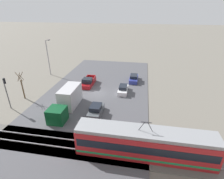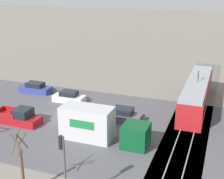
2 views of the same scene
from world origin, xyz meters
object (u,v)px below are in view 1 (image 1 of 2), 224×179
at_px(traffic_light_pole, 6,89).
at_px(street_lamp_near_crossing, 48,55).
at_px(light_rail_tram, 144,143).
at_px(sedan_car_1, 134,78).
at_px(sedan_car_2, 96,110).
at_px(street_tree, 22,87).
at_px(box_truck, 67,100).
at_px(sedan_car_0, 123,89).
at_px(pickup_truck, 88,82).

distance_m(traffic_light_pole, street_lamp_near_crossing, 16.58).
height_order(light_rail_tram, sedan_car_1, light_rail_tram).
bearing_deg(sedan_car_2, street_tree, 168.62).
bearing_deg(sedan_car_1, box_truck, 54.28).
relative_size(sedan_car_2, traffic_light_pole, 0.79).
distance_m(sedan_car_1, traffic_light_pole, 25.31).
bearing_deg(light_rail_tram, sedan_car_0, -74.95).
relative_size(pickup_truck, sedan_car_1, 1.16).
bearing_deg(street_tree, light_rail_tram, 155.34).
bearing_deg(light_rail_tram, street_tree, -24.66).
bearing_deg(box_truck, street_tree, -12.29).
relative_size(pickup_truck, sedan_car_2, 1.25).
xyz_separation_m(sedan_car_1, street_tree, (19.64, 11.97, 1.70)).
distance_m(light_rail_tram, traffic_light_pole, 23.34).
bearing_deg(light_rail_tram, box_truck, -32.65).
distance_m(pickup_truck, street_tree, 12.86).
relative_size(sedan_car_2, street_lamp_near_crossing, 0.50).
relative_size(sedan_car_1, sedan_car_2, 1.08).
relative_size(light_rail_tram, pickup_truck, 2.88).
bearing_deg(sedan_car_0, pickup_truck, 164.45).
distance_m(pickup_truck, street_lamp_near_crossing, 13.20).
xyz_separation_m(sedan_car_0, sedan_car_1, (-1.71, -6.31, 0.00)).
relative_size(pickup_truck, traffic_light_pole, 0.99).
xyz_separation_m(light_rail_tram, box_truck, (12.65, -8.11, -0.12)).
xyz_separation_m(box_truck, sedan_car_0, (-8.39, -7.74, -0.93)).
xyz_separation_m(pickup_truck, sedan_car_2, (-4.55, 10.79, -0.02)).
relative_size(street_tree, street_lamp_near_crossing, 0.62).
xyz_separation_m(pickup_truck, sedan_car_0, (-7.88, 2.19, -0.07)).
relative_size(box_truck, sedan_car_1, 1.92).
bearing_deg(pickup_truck, light_rail_tram, 123.94).
xyz_separation_m(pickup_truck, street_tree, (10.05, 7.85, 1.63)).
distance_m(light_rail_tram, street_tree, 24.43).
distance_m(sedan_car_0, sedan_car_2, 9.22).
bearing_deg(traffic_light_pole, sedan_car_2, -177.51).
bearing_deg(street_tree, street_lamp_near_crossing, -83.69).
relative_size(box_truck, street_tree, 1.69).
relative_size(sedan_car_1, street_lamp_near_crossing, 0.54).
height_order(street_tree, street_lamp_near_crossing, street_lamp_near_crossing).
height_order(light_rail_tram, street_tree, street_tree).
relative_size(light_rail_tram, sedan_car_0, 3.65).
distance_m(sedan_car_0, sedan_car_1, 6.54).
height_order(sedan_car_2, traffic_light_pole, traffic_light_pole).
xyz_separation_m(box_truck, traffic_light_pole, (9.66, 1.50, 1.89)).
height_order(box_truck, pickup_truck, box_truck).
distance_m(traffic_light_pole, street_tree, 3.75).
bearing_deg(street_lamp_near_crossing, pickup_truck, 156.29).
bearing_deg(box_truck, light_rail_tram, 147.35).
height_order(box_truck, traffic_light_pole, traffic_light_pole).
bearing_deg(traffic_light_pole, light_rail_tram, 163.51).
bearing_deg(street_tree, sedan_car_1, -148.64).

